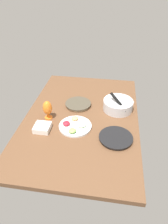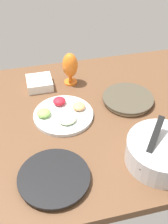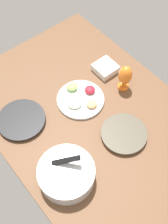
% 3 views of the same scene
% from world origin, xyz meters
% --- Properties ---
extents(ground_plane, '(1.60, 1.04, 0.04)m').
position_xyz_m(ground_plane, '(0.00, 0.00, -0.02)').
color(ground_plane, brown).
extents(dinner_plate_left, '(0.26, 0.26, 0.03)m').
position_xyz_m(dinner_plate_left, '(-0.17, -0.06, 0.01)').
color(dinner_plate_left, beige).
rests_on(dinner_plate_left, ground_plane).
extents(dinner_plate_right, '(0.28, 0.28, 0.03)m').
position_xyz_m(dinner_plate_right, '(0.27, 0.32, 0.01)').
color(dinner_plate_right, '#4C4C51').
rests_on(dinner_plate_right, ground_plane).
extents(mixing_bowl, '(0.28, 0.28, 0.17)m').
position_xyz_m(mixing_bowl, '(-0.16, 0.33, 0.05)').
color(mixing_bowl, silver).
rests_on(mixing_bowl, ground_plane).
extents(fruit_platter, '(0.28, 0.28, 0.05)m').
position_xyz_m(fruit_platter, '(0.17, -0.03, 0.02)').
color(fruit_platter, silver).
rests_on(fruit_platter, ground_plane).
extents(hurricane_glass_orange, '(0.08, 0.08, 0.18)m').
position_xyz_m(hurricane_glass_orange, '(0.08, -0.30, 0.11)').
color(hurricane_glass_orange, orange).
rests_on(hurricane_glass_orange, ground_plane).
extents(square_bowl_white, '(0.13, 0.13, 0.05)m').
position_xyz_m(square_bowl_white, '(0.25, -0.30, 0.03)').
color(square_bowl_white, white).
rests_on(square_bowl_white, ground_plane).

